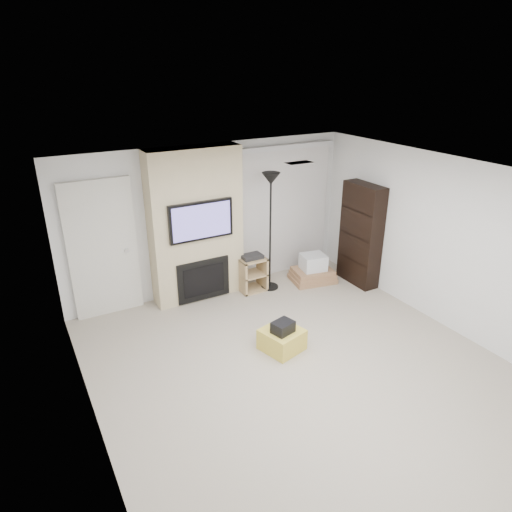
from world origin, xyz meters
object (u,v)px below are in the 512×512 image
floor_lamp (271,199)px  av_stand (252,272)px  ottoman (282,339)px  box_stack (313,271)px  bookshelf (361,235)px

floor_lamp → av_stand: floor_lamp is taller
floor_lamp → av_stand: bearing=165.5°
ottoman → floor_lamp: floor_lamp is taller
ottoman → box_stack: box_stack is taller
floor_lamp → av_stand: size_ratio=3.10×
floor_lamp → box_stack: floor_lamp is taller
floor_lamp → bookshelf: size_ratio=1.14×
av_stand → box_stack: size_ratio=0.78×
ottoman → box_stack: size_ratio=0.59×
av_stand → bookshelf: bookshelf is taller
ottoman → bookshelf: 2.68m
av_stand → box_stack: av_stand is taller
ottoman → box_stack: (1.63, 1.54, 0.04)m
floor_lamp → bookshelf: bearing=-20.4°
floor_lamp → bookshelf: 1.76m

